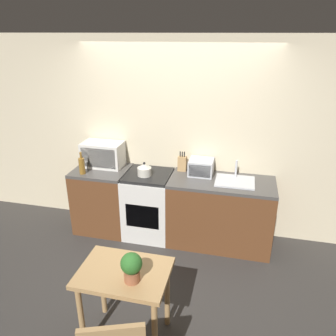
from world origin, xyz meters
TOP-DOWN VIEW (x-y plane):
  - ground_plane at (0.00, 0.00)m, footprint 16.00×16.00m
  - wall_back at (0.00, 1.23)m, footprint 10.00×0.06m
  - counter_left_run at (-0.96, 0.89)m, footprint 0.72×0.62m
  - counter_right_run at (0.66, 0.89)m, footprint 1.31×0.62m
  - stove_range at (-0.29, 0.88)m, footprint 0.61×0.62m
  - kettle at (-0.33, 0.83)m, footprint 0.18×0.18m
  - microwave at (-0.97, 1.01)m, footprint 0.54×0.33m
  - bottle at (-1.13, 0.69)m, footprint 0.08×0.08m
  - knife_block at (0.12, 1.09)m, footprint 0.11×0.07m
  - toaster_oven at (0.38, 1.03)m, footprint 0.31×0.29m
  - sink_basin at (0.82, 0.89)m, footprint 0.47×0.38m
  - dining_table at (-0.01, -0.79)m, footprint 0.77×0.55m
  - potted_plant at (0.09, -0.88)m, footprint 0.18×0.18m

SIDE VIEW (x-z plane):
  - ground_plane at x=0.00m, z-range 0.00..0.00m
  - stove_range at x=-0.29m, z-range 0.00..0.90m
  - counter_left_run at x=-0.96m, z-range 0.00..0.90m
  - counter_right_run at x=0.66m, z-range 0.00..0.90m
  - dining_table at x=-0.01m, z-range 0.24..0.99m
  - potted_plant at x=0.09m, z-range 0.76..1.02m
  - sink_basin at x=0.82m, z-range 0.80..1.04m
  - kettle at x=-0.33m, z-range 0.89..1.07m
  - toaster_oven at x=0.38m, z-range 0.90..1.10m
  - knife_block at x=0.12m, z-range 0.87..1.14m
  - bottle at x=-1.13m, z-range 0.87..1.16m
  - microwave at x=-0.97m, z-range 0.90..1.23m
  - wall_back at x=0.00m, z-range 0.00..2.60m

